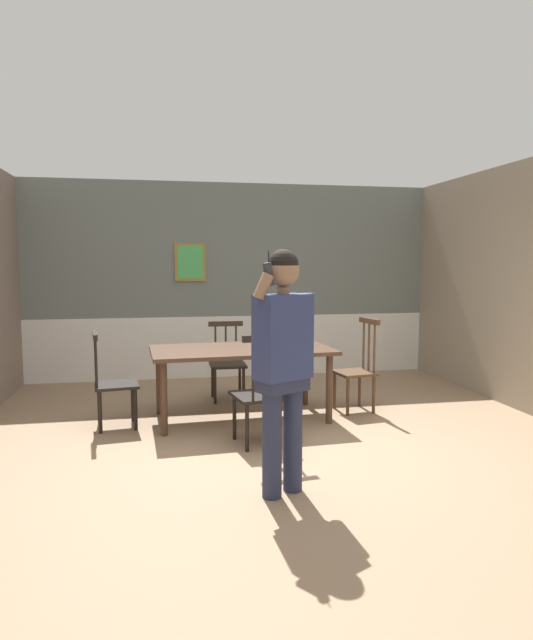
{
  "coord_description": "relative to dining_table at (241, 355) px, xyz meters",
  "views": [
    {
      "loc": [
        -1.07,
        -4.74,
        1.68
      ],
      "look_at": [
        -0.21,
        -0.31,
        1.22
      ],
      "focal_mm": 31.27,
      "sensor_mm": 36.0,
      "label": 1
    }
  ],
  "objects": [
    {
      "name": "chair_opposite_corner",
      "position": [
        -1.34,
        -0.08,
        -0.22
      ],
      "size": [
        0.48,
        0.48,
        0.99
      ],
      "rotation": [
        0.0,
        0.0,
        4.84
      ],
      "color": "black",
      "rests_on": "ground_plane"
    },
    {
      "name": "person_figure",
      "position": [
        0.01,
        -2.01,
        0.34
      ],
      "size": [
        0.5,
        0.38,
        1.78
      ],
      "rotation": [
        0.0,
        0.0,
        3.63
      ],
      "color": "#282E49",
      "rests_on": "ground_plane"
    },
    {
      "name": "chair_near_window",
      "position": [
        1.34,
        0.08,
        -0.21
      ],
      "size": [
        0.46,
        0.46,
        1.05
      ],
      "rotation": [
        0.0,
        0.0,
        1.72
      ],
      "color": "#513823",
      "rests_on": "ground_plane"
    },
    {
      "name": "chair_by_doorway",
      "position": [
        0.05,
        -0.89,
        -0.2
      ],
      "size": [
        0.55,
        0.55,
        1.05
      ],
      "rotation": [
        0.0,
        0.0,
        0.17
      ],
      "color": "black",
      "rests_on": "ground_plane"
    },
    {
      "name": "room_back_partition",
      "position": [
        0.21,
        2.32,
        0.67
      ],
      "size": [
        6.01,
        0.17,
        2.83
      ],
      "color": "slate",
      "rests_on": "ground_plane"
    },
    {
      "name": "ground_plane",
      "position": [
        0.22,
        -1.1,
        -0.69
      ],
      "size": [
        7.51,
        7.51,
        0.0
      ],
      "primitive_type": "plane",
      "color": "#9E7F60"
    },
    {
      "name": "chair_at_table_head",
      "position": [
        -0.05,
        0.89,
        -0.23
      ],
      "size": [
        0.44,
        0.44,
        0.95
      ],
      "rotation": [
        0.0,
        0.0,
        3.13
      ],
      "color": "#2D2319",
      "rests_on": "ground_plane"
    },
    {
      "name": "dining_table",
      "position": [
        0.0,
        0.0,
        0.0
      ],
      "size": [
        1.96,
        1.11,
        0.77
      ],
      "rotation": [
        0.0,
        0.0,
        0.05
      ],
      "color": "#4C3323",
      "rests_on": "ground_plane"
    }
  ]
}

